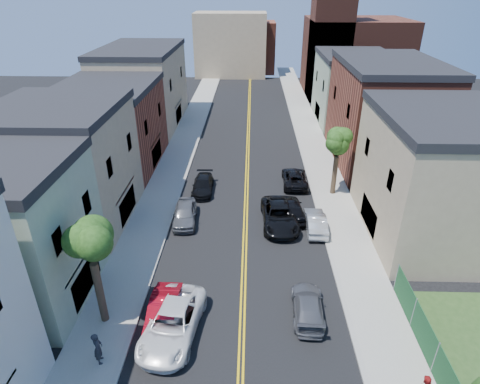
# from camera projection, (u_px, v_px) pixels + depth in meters

# --- Properties ---
(sidewalk_left) EXTENTS (3.20, 100.00, 0.15)m
(sidewalk_left) POSITION_uv_depth(u_px,v_px,m) (179.00, 151.00, 46.10)
(sidewalk_left) COLOR gray
(sidewalk_left) RESTS_ON ground
(sidewalk_right) EXTENTS (3.20, 100.00, 0.15)m
(sidewalk_right) POSITION_uv_depth(u_px,v_px,m) (317.00, 152.00, 45.69)
(sidewalk_right) COLOR gray
(sidewalk_right) RESTS_ON ground
(curb_left) EXTENTS (0.30, 100.00, 0.15)m
(curb_left) POSITION_uv_depth(u_px,v_px,m) (194.00, 151.00, 46.05)
(curb_left) COLOR gray
(curb_left) RESTS_ON ground
(curb_right) EXTENTS (0.30, 100.00, 0.15)m
(curb_right) POSITION_uv_depth(u_px,v_px,m) (302.00, 152.00, 45.73)
(curb_right) COLOR gray
(curb_right) RESTS_ON ground
(bldg_left_palegrn) EXTENTS (9.00, 8.00, 8.50)m
(bldg_left_palegrn) POSITION_uv_depth(u_px,v_px,m) (1.00, 238.00, 23.10)
(bldg_left_palegrn) COLOR gray
(bldg_left_palegrn) RESTS_ON ground
(bldg_left_tan_near) EXTENTS (9.00, 10.00, 9.00)m
(bldg_left_tan_near) POSITION_uv_depth(u_px,v_px,m) (65.00, 169.00, 30.93)
(bldg_left_tan_near) COLOR #998466
(bldg_left_tan_near) RESTS_ON ground
(bldg_left_brick) EXTENTS (9.00, 12.00, 8.00)m
(bldg_left_brick) POSITION_uv_depth(u_px,v_px,m) (111.00, 129.00, 40.89)
(bldg_left_brick) COLOR brown
(bldg_left_brick) RESTS_ON ground
(bldg_left_tan_far) EXTENTS (9.00, 16.00, 9.50)m
(bldg_left_tan_far) POSITION_uv_depth(u_px,v_px,m) (143.00, 89.00, 52.91)
(bldg_left_tan_far) COLOR #998466
(bldg_left_tan_far) RESTS_ON ground
(bldg_right_tan) EXTENTS (9.00, 12.00, 9.00)m
(bldg_right_tan) POSITION_uv_depth(u_px,v_px,m) (437.00, 180.00, 29.32)
(bldg_right_tan) COLOR #998466
(bldg_right_tan) RESTS_ON ground
(bldg_right_brick) EXTENTS (9.00, 14.00, 10.00)m
(bldg_right_brick) POSITION_uv_depth(u_px,v_px,m) (383.00, 116.00, 41.46)
(bldg_right_brick) COLOR brown
(bldg_right_brick) RESTS_ON ground
(bldg_right_palegrn) EXTENTS (9.00, 12.00, 8.50)m
(bldg_right_palegrn) POSITION_uv_depth(u_px,v_px,m) (352.00, 90.00, 54.18)
(bldg_right_palegrn) COLOR gray
(bldg_right_palegrn) RESTS_ON ground
(church) EXTENTS (16.20, 14.20, 22.60)m
(church) POSITION_uv_depth(u_px,v_px,m) (349.00, 50.00, 66.04)
(church) COLOR #4C2319
(church) RESTS_ON ground
(backdrop_left) EXTENTS (14.00, 8.00, 12.00)m
(backdrop_left) POSITION_uv_depth(u_px,v_px,m) (231.00, 45.00, 80.34)
(backdrop_left) COLOR #998466
(backdrop_left) RESTS_ON ground
(backdrop_center) EXTENTS (10.00, 8.00, 10.00)m
(backdrop_center) POSITION_uv_depth(u_px,v_px,m) (251.00, 47.00, 84.24)
(backdrop_center) COLOR brown
(backdrop_center) RESTS_ON ground
(tree_left_mid) EXTENTS (5.20, 5.20, 9.29)m
(tree_left_mid) POSITION_uv_depth(u_px,v_px,m) (86.00, 224.00, 20.09)
(tree_left_mid) COLOR #3E2F1F
(tree_left_mid) RESTS_ON sidewalk_left
(tree_right_far) EXTENTS (4.40, 4.40, 8.03)m
(tree_right_far) POSITION_uv_depth(u_px,v_px,m) (340.00, 135.00, 34.20)
(tree_right_far) COLOR #3E2F1F
(tree_right_far) RESTS_ON sidewalk_right
(red_sedan) EXTENTS (1.59, 4.54, 1.50)m
(red_sedan) POSITION_uv_depth(u_px,v_px,m) (163.00, 313.00, 22.71)
(red_sedan) COLOR #A80B1A
(red_sedan) RESTS_ON ground
(white_pickup) EXTENTS (3.42, 6.14, 1.63)m
(white_pickup) POSITION_uv_depth(u_px,v_px,m) (173.00, 323.00, 21.94)
(white_pickup) COLOR silver
(white_pickup) RESTS_ON ground
(grey_car_left) EXTENTS (2.12, 4.60, 1.53)m
(grey_car_left) POSITION_uv_depth(u_px,v_px,m) (185.00, 214.00, 32.33)
(grey_car_left) COLOR #54565C
(grey_car_left) RESTS_ON ground
(black_car_left) EXTENTS (1.85, 4.50, 1.30)m
(black_car_left) POSITION_uv_depth(u_px,v_px,m) (203.00, 185.00, 37.03)
(black_car_left) COLOR black
(black_car_left) RESTS_ON ground
(grey_car_right) EXTENTS (1.99, 4.47, 1.27)m
(grey_car_right) POSITION_uv_depth(u_px,v_px,m) (308.00, 306.00, 23.33)
(grey_car_right) COLOR #505157
(grey_car_right) RESTS_ON ground
(black_car_right) EXTENTS (2.23, 4.67, 1.54)m
(black_car_right) POSITION_uv_depth(u_px,v_px,m) (292.00, 208.00, 33.03)
(black_car_right) COLOR black
(black_car_right) RESTS_ON ground
(silver_car_right) EXTENTS (1.52, 4.25, 1.39)m
(silver_car_right) POSITION_uv_depth(u_px,v_px,m) (316.00, 222.00, 31.33)
(silver_car_right) COLOR #ACB0B4
(silver_car_right) RESTS_ON ground
(dark_car_right_far) EXTENTS (2.30, 4.92, 1.36)m
(dark_car_right_far) POSITION_uv_depth(u_px,v_px,m) (295.00, 178.00, 38.36)
(dark_car_right_far) COLOR black
(dark_car_right_far) RESTS_ON ground
(black_suv_lane) EXTENTS (2.95, 5.98, 1.63)m
(black_suv_lane) POSITION_uv_depth(u_px,v_px,m) (279.00, 216.00, 31.93)
(black_suv_lane) COLOR black
(black_suv_lane) RESTS_ON ground
(pedestrian_left) EXTENTS (0.63, 0.79, 1.88)m
(pedestrian_left) POSITION_uv_depth(u_px,v_px,m) (98.00, 348.00, 20.09)
(pedestrian_left) COLOR #222329
(pedestrian_left) RESTS_ON sidewalk_left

